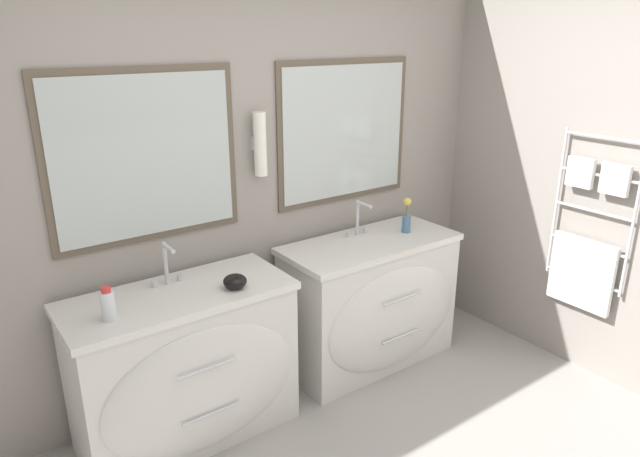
% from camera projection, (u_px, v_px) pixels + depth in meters
% --- Properties ---
extents(wall_back, '(5.13, 0.15, 2.60)m').
position_uv_depth(wall_back, '(246.00, 175.00, 3.30)').
color(wall_back, gray).
rests_on(wall_back, ground_plane).
extents(wall_right, '(0.13, 3.46, 2.60)m').
position_uv_depth(wall_right, '(569.00, 167.00, 3.58)').
color(wall_right, gray).
rests_on(wall_right, ground_plane).
extents(vanity_left, '(1.16, 0.58, 0.85)m').
position_uv_depth(vanity_left, '(187.00, 368.00, 2.99)').
color(vanity_left, silver).
rests_on(vanity_left, ground_plane).
extents(vanity_right, '(1.16, 0.58, 0.85)m').
position_uv_depth(vanity_right, '(372.00, 303.00, 3.70)').
color(vanity_right, silver).
rests_on(vanity_right, ground_plane).
extents(faucet_left, '(0.17, 0.14, 0.23)m').
position_uv_depth(faucet_left, '(167.00, 264.00, 2.93)').
color(faucet_left, silver).
rests_on(faucet_left, vanity_left).
extents(faucet_right, '(0.17, 0.14, 0.23)m').
position_uv_depth(faucet_right, '(359.00, 218.00, 3.64)').
color(faucet_right, silver).
rests_on(faucet_right, vanity_right).
extents(toiletry_bottle, '(0.07, 0.07, 0.17)m').
position_uv_depth(toiletry_bottle, '(108.00, 305.00, 2.59)').
color(toiletry_bottle, silver).
rests_on(toiletry_bottle, vanity_left).
extents(amenity_bowl, '(0.12, 0.12, 0.07)m').
position_uv_depth(amenity_bowl, '(235.00, 281.00, 2.92)').
color(amenity_bowl, black).
rests_on(amenity_bowl, vanity_left).
extents(flower_vase, '(0.06, 0.06, 0.24)m').
position_uv_depth(flower_vase, '(407.00, 218.00, 3.71)').
color(flower_vase, teal).
rests_on(flower_vase, vanity_right).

